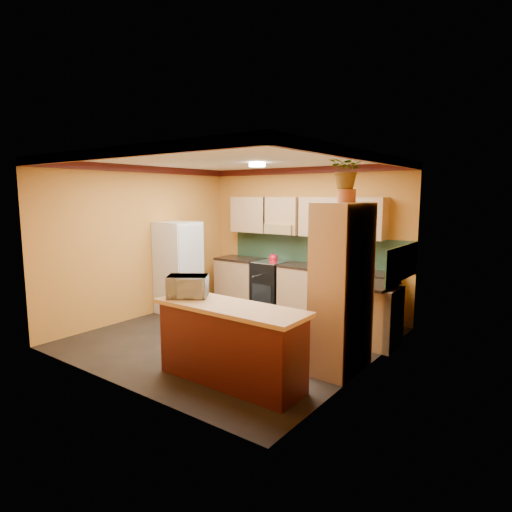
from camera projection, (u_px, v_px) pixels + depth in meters
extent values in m
plane|color=black|center=(234.00, 337.00, 6.63)|extent=(4.20, 4.20, 0.00)
cube|color=white|center=(233.00, 160.00, 6.24)|extent=(4.20, 4.20, 0.04)
cube|color=#BC7B32|center=(304.00, 240.00, 8.11)|extent=(4.20, 0.04, 2.70)
cube|color=#BC7B32|center=(114.00, 271.00, 4.76)|extent=(4.20, 0.04, 2.70)
cube|color=#BC7B32|center=(143.00, 242.00, 7.67)|extent=(0.04, 4.20, 2.70)
cube|color=#BC7B32|center=(367.00, 265.00, 5.20)|extent=(0.04, 4.20, 2.70)
cube|color=#1E3723|center=(315.00, 249.00, 7.97)|extent=(3.70, 0.02, 0.53)
cube|color=#1E3723|center=(402.00, 263.00, 6.35)|extent=(0.02, 1.40, 0.53)
cube|color=tan|center=(304.00, 216.00, 7.85)|extent=(3.10, 0.34, 0.70)
cylinder|color=white|center=(257.00, 165.00, 6.73)|extent=(0.26, 0.26, 0.06)
cube|color=tan|center=(298.00, 290.00, 7.96)|extent=(3.65, 0.60, 0.88)
cube|color=black|center=(298.00, 265.00, 7.90)|extent=(3.65, 0.62, 0.04)
cube|color=black|center=(270.00, 285.00, 8.33)|extent=(0.58, 0.58, 0.91)
cube|color=silver|center=(337.00, 268.00, 7.44)|extent=(0.48, 0.40, 0.03)
cube|color=tan|center=(370.00, 315.00, 6.26)|extent=(0.60, 0.80, 0.88)
cube|color=black|center=(371.00, 285.00, 6.20)|extent=(0.62, 0.80, 0.04)
cube|color=silver|center=(178.00, 268.00, 7.94)|extent=(0.68, 0.66, 1.70)
cube|color=tan|center=(342.00, 288.00, 5.28)|extent=(0.48, 0.90, 2.10)
cylinder|color=#A04E26|center=(347.00, 196.00, 5.15)|extent=(0.22, 0.22, 0.16)
imported|color=tan|center=(347.00, 170.00, 5.11)|extent=(0.48, 0.44, 0.46)
cube|color=#4F1B12|center=(230.00, 346.00, 4.99)|extent=(1.80, 0.55, 0.88)
cube|color=tan|center=(230.00, 307.00, 4.93)|extent=(1.90, 0.65, 0.05)
imported|color=silver|center=(188.00, 286.00, 5.31)|extent=(0.59, 0.55, 0.27)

